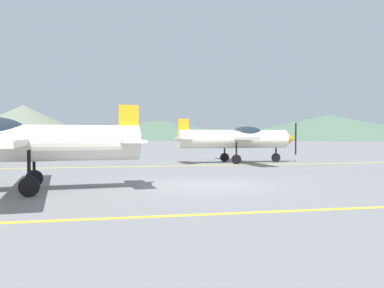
% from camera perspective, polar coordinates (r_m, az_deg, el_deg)
% --- Properties ---
extents(ground_plane, '(400.00, 400.00, 0.00)m').
position_cam_1_polar(ground_plane, '(13.38, 2.18, -5.71)').
color(ground_plane, slate).
extents(apron_line_near, '(80.00, 0.16, 0.01)m').
position_cam_1_polar(apron_line_near, '(8.90, 9.82, -9.23)').
color(apron_line_near, yellow).
rests_on(apron_line_near, ground_plane).
extents(apron_line_far, '(80.00, 0.16, 0.01)m').
position_cam_1_polar(apron_line_far, '(21.57, -3.30, -3.05)').
color(apron_line_far, yellow).
rests_on(apron_line_far, ground_plane).
extents(airplane_near, '(7.38, 8.48, 2.54)m').
position_cam_1_polar(airplane_near, '(12.69, -23.36, 0.28)').
color(airplane_near, silver).
rests_on(airplane_near, ground_plane).
extents(airplane_mid, '(7.33, 8.45, 2.54)m').
position_cam_1_polar(airplane_mid, '(24.22, 6.35, 0.78)').
color(airplane_mid, silver).
rests_on(airplane_mid, ground_plane).
extents(hill_centerleft, '(50.51, 50.51, 12.13)m').
position_cam_1_polar(hill_centerleft, '(156.21, -22.13, 2.78)').
color(hill_centerleft, slate).
rests_on(hill_centerleft, ground_plane).
extents(hill_centerright, '(80.16, 80.16, 7.17)m').
position_cam_1_polar(hill_centerright, '(154.05, -4.62, 1.97)').
color(hill_centerright, '#4C6651').
rests_on(hill_centerright, ground_plane).
extents(hill_right, '(80.29, 80.29, 8.65)m').
position_cam_1_polar(hill_right, '(149.42, 18.21, 2.22)').
color(hill_right, '#4C6651').
rests_on(hill_right, ground_plane).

